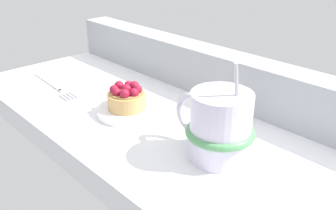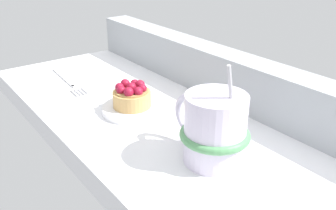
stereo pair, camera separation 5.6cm
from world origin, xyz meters
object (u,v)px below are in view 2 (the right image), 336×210
(dessert_plate, at_px, (132,109))
(raspberry_tart, at_px, (132,96))
(dessert_fork, at_px, (67,81))
(coffee_mug, at_px, (214,129))

(dessert_plate, distance_m, raspberry_tart, 0.03)
(dessert_plate, relative_size, dessert_fork, 0.59)
(dessert_plate, relative_size, raspberry_tart, 1.60)
(dessert_plate, height_order, raspberry_tart, raspberry_tart)
(coffee_mug, xyz_separation_m, dessert_fork, (-0.40, -0.04, -0.04))
(raspberry_tart, height_order, coffee_mug, coffee_mug)
(raspberry_tart, bearing_deg, coffee_mug, 2.42)
(coffee_mug, bearing_deg, dessert_fork, -173.96)
(dessert_plate, bearing_deg, raspberry_tart, 163.19)
(raspberry_tart, xyz_separation_m, dessert_fork, (-0.20, -0.03, -0.03))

